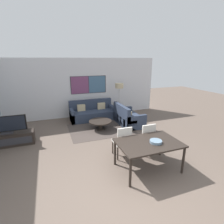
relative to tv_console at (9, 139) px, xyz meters
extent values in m
plane|color=brown|center=(2.81, -3.27, -0.21)|extent=(24.00, 24.00, 0.00)
cube|color=silver|center=(2.81, 2.31, 1.19)|extent=(7.90, 0.06, 2.80)
cube|color=#2D2D33|center=(3.26, 2.28, 1.34)|extent=(1.74, 0.01, 0.84)
cube|color=#753D66|center=(2.83, 2.27, 1.34)|extent=(0.83, 0.02, 0.80)
cube|color=#426684|center=(3.68, 2.27, 1.34)|extent=(0.83, 0.02, 0.80)
cube|color=#473D38|center=(3.23, 0.30, -0.20)|extent=(2.48, 1.93, 0.01)
cube|color=black|center=(0.00, 0.00, 0.00)|extent=(1.57, 0.47, 0.42)
cube|color=#2D2D33|center=(0.00, -0.24, 0.00)|extent=(1.45, 0.01, 0.23)
cube|color=#2D2D33|center=(0.00, 0.00, 0.23)|extent=(0.36, 0.20, 0.05)
cube|color=#2D2D33|center=(0.00, 0.00, 0.30)|extent=(0.06, 0.03, 0.08)
cube|color=black|center=(0.00, 0.00, 0.54)|extent=(1.21, 0.04, 0.52)
cube|color=black|center=(0.00, -0.02, 0.54)|extent=(1.13, 0.01, 0.47)
cube|color=#2D384C|center=(3.23, 1.58, 0.00)|extent=(2.05, 0.88, 0.42)
cube|color=#2D384C|center=(3.23, 1.94, 0.24)|extent=(2.05, 0.16, 0.89)
cube|color=#2D384C|center=(2.28, 1.58, 0.09)|extent=(0.14, 0.88, 0.60)
cube|color=#2D384C|center=(4.19, 1.58, 0.09)|extent=(0.14, 0.88, 0.60)
cube|color=#C6B289|center=(2.75, 1.76, 0.36)|extent=(0.36, 0.12, 0.30)
cube|color=#C6B289|center=(3.72, 1.76, 0.36)|extent=(0.36, 0.12, 0.30)
cube|color=#2D384C|center=(4.57, 0.41, 0.00)|extent=(0.88, 1.49, 0.42)
cube|color=#2D384C|center=(4.21, 0.41, 0.24)|extent=(0.16, 1.49, 0.89)
cube|color=#2D384C|center=(4.57, -0.27, 0.09)|extent=(0.88, 0.14, 0.60)
cube|color=#2D384C|center=(4.57, 1.08, 0.09)|extent=(0.88, 0.14, 0.60)
cube|color=#C6B289|center=(4.39, 0.07, 0.36)|extent=(0.12, 0.36, 0.30)
cylinder|color=black|center=(3.23, 0.30, -0.19)|extent=(0.41, 0.41, 0.03)
cylinder|color=black|center=(3.23, 0.30, -0.05)|extent=(0.17, 0.17, 0.32)
cylinder|color=black|center=(3.23, 0.30, 0.13)|extent=(0.92, 0.92, 0.04)
cube|color=black|center=(3.60, -2.71, 0.53)|extent=(1.55, 1.04, 0.04)
cylinder|color=black|center=(2.88, -3.17, 0.15)|extent=(0.06, 0.06, 0.71)
cylinder|color=black|center=(4.32, -3.17, 0.15)|extent=(0.06, 0.06, 0.71)
cylinder|color=black|center=(2.88, -2.24, 0.15)|extent=(0.06, 0.06, 0.71)
cylinder|color=black|center=(4.32, -2.24, 0.15)|extent=(0.06, 0.06, 0.71)
cube|color=beige|center=(3.23, -1.88, 0.23)|extent=(0.46, 0.46, 0.06)
cube|color=beige|center=(3.23, -2.09, 0.50)|extent=(0.42, 0.05, 0.48)
cylinder|color=black|center=(3.03, -2.08, 0.00)|extent=(0.04, 0.04, 0.41)
cylinder|color=black|center=(3.43, -2.08, 0.00)|extent=(0.04, 0.04, 0.41)
cylinder|color=black|center=(3.03, -1.68, 0.00)|extent=(0.04, 0.04, 0.41)
cylinder|color=black|center=(3.43, -1.68, 0.00)|extent=(0.04, 0.04, 0.41)
cube|color=beige|center=(3.97, -1.91, 0.23)|extent=(0.46, 0.46, 0.06)
cube|color=beige|center=(3.97, -2.11, 0.50)|extent=(0.42, 0.05, 0.48)
cylinder|color=black|center=(3.77, -2.11, 0.00)|extent=(0.04, 0.04, 0.41)
cylinder|color=black|center=(4.17, -2.11, 0.00)|extent=(0.04, 0.04, 0.41)
cylinder|color=black|center=(3.77, -1.71, 0.00)|extent=(0.04, 0.04, 0.41)
cylinder|color=black|center=(4.17, -1.71, 0.00)|extent=(0.04, 0.04, 0.41)
cylinder|color=slate|center=(3.75, -2.80, 0.58)|extent=(0.30, 0.30, 0.06)
torus|color=slate|center=(3.75, -2.80, 0.60)|extent=(0.30, 0.30, 0.02)
cylinder|color=#2D2D33|center=(4.60, 1.64, -0.20)|extent=(0.28, 0.28, 0.02)
cylinder|color=#B7B7BC|center=(4.60, 1.64, 0.51)|extent=(0.03, 0.03, 1.39)
cylinder|color=#C6B289|center=(4.60, 1.64, 1.31)|extent=(0.40, 0.40, 0.22)
camera|label=1|loc=(1.39, -6.08, 2.51)|focal=28.00mm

